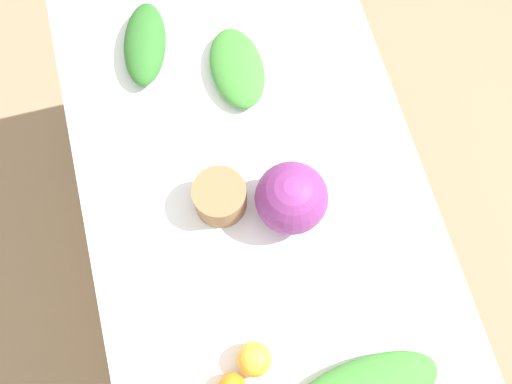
# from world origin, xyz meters

# --- Properties ---
(ground_plane) EXTENTS (8.00, 8.00, 0.00)m
(ground_plane) POSITION_xyz_m (0.00, 0.00, 0.00)
(ground_plane) COLOR #937A5B
(dining_table) EXTENTS (1.48, 0.88, 0.75)m
(dining_table) POSITION_xyz_m (0.00, 0.00, 0.66)
(dining_table) COLOR silver
(dining_table) RESTS_ON ground_plane
(cabbage_purple) EXTENTS (0.18, 0.18, 0.18)m
(cabbage_purple) POSITION_xyz_m (-0.06, -0.07, 0.84)
(cabbage_purple) COLOR #7A2D75
(cabbage_purple) RESTS_ON dining_table
(paper_bag) EXTENTS (0.13, 0.13, 0.10)m
(paper_bag) POSITION_xyz_m (0.00, 0.09, 0.80)
(paper_bag) COLOR olive
(paper_bag) RESTS_ON dining_table
(greens_bunch_beet_tops) EXTENTS (0.25, 0.15, 0.06)m
(greens_bunch_beet_tops) POSITION_xyz_m (0.35, -0.04, 0.78)
(greens_bunch_beet_tops) COLOR #3D8433
(greens_bunch_beet_tops) RESTS_ON dining_table
(greens_bunch_scallion) EXTENTS (0.28, 0.17, 0.08)m
(greens_bunch_scallion) POSITION_xyz_m (0.49, 0.19, 0.79)
(greens_bunch_scallion) COLOR #2D6B28
(greens_bunch_scallion) RESTS_ON dining_table
(orange_0) EXTENTS (0.08, 0.08, 0.08)m
(orange_0) POSITION_xyz_m (-0.39, 0.11, 0.79)
(orange_0) COLOR #F9A833
(orange_0) RESTS_ON dining_table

